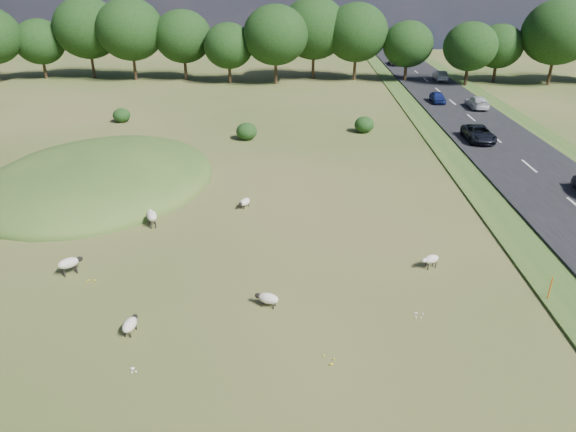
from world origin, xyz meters
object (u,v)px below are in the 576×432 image
object	(u,v)px
sheep_0	(268,298)
car_0	(477,102)
car_1	(403,50)
car_7	(440,76)
marker_post	(550,289)
sheep_3	(245,202)
car_5	(397,60)
sheep_5	(69,263)
sheep_2	(130,324)
sheep_4	(431,259)
car_6	(479,133)
sheep_1	(152,216)
car_4	(438,97)

from	to	relation	value
sheep_0	car_0	xyz separation A→B (m)	(20.43, 40.30, 0.50)
car_1	car_7	world-z (taller)	car_7
car_1	marker_post	bearing A→B (deg)	85.08
sheep_3	car_5	world-z (taller)	car_5
car_0	car_5	bearing A→B (deg)	-83.89
sheep_0	sheep_5	size ratio (longest dim) A/B	1.02
sheep_2	car_0	xyz separation A→B (m)	(25.81, 42.45, 0.51)
sheep_2	sheep_3	size ratio (longest dim) A/B	1.03
sheep_2	sheep_3	distance (m)	13.38
sheep_4	car_7	bearing A→B (deg)	-131.37
car_5	car_6	bearing A→B (deg)	-90.00
sheep_1	car_5	bearing A→B (deg)	-42.70
sheep_0	sheep_3	world-z (taller)	sheep_0
sheep_1	car_1	bearing A→B (deg)	-41.13
sheep_4	car_6	xyz separation A→B (m)	(8.84, 22.82, 0.40)
marker_post	car_7	size ratio (longest dim) A/B	0.28
car_1	car_5	distance (m)	18.50
sheep_1	car_6	distance (m)	30.41
car_6	car_7	distance (m)	32.95
sheep_5	car_6	world-z (taller)	car_6
sheep_5	car_6	distance (m)	35.87
sheep_1	car_0	distance (m)	42.71
sheep_5	car_4	world-z (taller)	car_4
marker_post	sheep_5	bearing A→B (deg)	176.68
car_7	sheep_0	bearing A→B (deg)	70.98
sheep_4	car_0	xyz separation A→B (m)	(12.64, 36.60, 0.40)
sheep_1	sheep_4	xyz separation A→B (m)	(15.22, -4.23, -0.15)
sheep_3	sheep_0	bearing A→B (deg)	41.33
sheep_0	car_6	distance (m)	31.31
sheep_1	sheep_2	distance (m)	10.28
sheep_0	car_4	world-z (taller)	car_4
car_0	car_1	size ratio (longest dim) A/B	1.04
marker_post	car_7	distance (m)	58.79
sheep_0	sheep_3	size ratio (longest dim) A/B	1.07
sheep_3	sheep_5	distance (m)	11.37
sheep_2	car_4	xyz separation A→B (m)	(22.01, 45.33, 0.47)
sheep_4	car_4	size ratio (longest dim) A/B	0.28
sheep_0	sheep_5	world-z (taller)	sheep_5
car_5	car_7	distance (m)	17.00
car_1	car_6	distance (m)	67.52
sheep_2	sheep_1	bearing A→B (deg)	18.20
sheep_1	car_0	xyz separation A→B (m)	(27.86, 32.37, 0.26)
sheep_4	sheep_5	xyz separation A→B (m)	(-17.62, -1.39, 0.10)
sheep_2	car_6	world-z (taller)	car_6
sheep_4	marker_post	bearing A→B (deg)	121.40
sheep_1	car_4	size ratio (longest dim) A/B	0.37
car_4	car_5	size ratio (longest dim) A/B	0.66
sheep_1	car_7	xyz separation A→B (m)	(27.86, 51.32, 0.31)
marker_post	car_0	distance (m)	40.09
sheep_0	car_7	distance (m)	62.68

